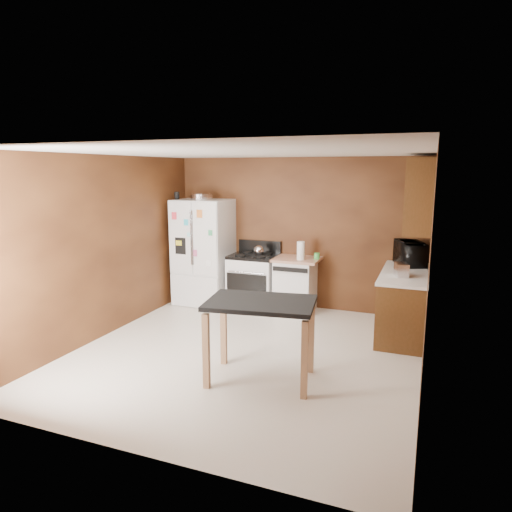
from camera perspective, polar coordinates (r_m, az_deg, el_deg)
The scene contains 18 objects.
floor at distance 5.92m, azimuth -1.32°, elevation -12.09°, with size 4.50×4.50×0.00m, color beige.
ceiling at distance 5.46m, azimuth -1.44°, elevation 12.87°, with size 4.50×4.50×0.00m, color white.
wall_back at distance 7.66m, azimuth 5.08°, elevation 2.84°, with size 4.20×4.20×0.00m, color brown.
wall_front at distance 3.64m, azimuth -15.13°, elevation -6.34°, with size 4.20×4.20×0.00m, color brown.
wall_left at distance 6.64m, azimuth -18.38°, elevation 1.12°, with size 4.50×4.50×0.00m, color brown.
wall_right at distance 5.15m, azimuth 20.77°, elevation -1.69°, with size 4.50×4.50×0.00m, color brown.
roasting_pan at distance 7.88m, azimuth -6.82°, elevation 7.39°, with size 0.38×0.38×0.10m, color silver.
pen_cup at distance 7.92m, azimuth -9.87°, elevation 7.45°, with size 0.08×0.08×0.13m, color black.
kettle at distance 7.51m, azimuth 0.34°, elevation 0.68°, with size 0.17×0.17×0.17m, color silver.
paper_towel at distance 7.26m, azimuth 5.62°, elevation 0.67°, with size 0.12×0.12×0.29m, color white.
green_canister at distance 7.35m, azimuth 7.61°, elevation 0.00°, with size 0.09×0.09×0.10m, color green.
toaster at distance 6.36m, azimuth 17.72°, elevation -1.65°, with size 0.15×0.24×0.18m, color silver.
microwave at distance 7.15m, azimuth 18.68°, elevation 0.21°, with size 0.58×0.39×0.32m, color black.
refrigerator at distance 7.93m, azimuth -6.58°, elevation 0.52°, with size 0.90×0.80×1.80m.
gas_range at distance 7.70m, azimuth -0.28°, elevation -3.04°, with size 0.76×0.68×1.10m.
dishwasher at distance 7.50m, azimuth 4.93°, elevation -3.53°, with size 0.78×0.63×0.89m.
right_cabinets at distance 6.67m, azimuth 18.48°, elevation -1.84°, with size 0.63×1.58×2.45m.
island at distance 4.98m, azimuth 0.60°, elevation -7.23°, with size 1.25×0.93×0.91m.
Camera 1 is at (2.09, -5.04, 2.30)m, focal length 32.00 mm.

